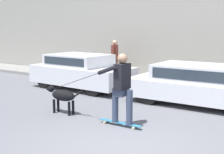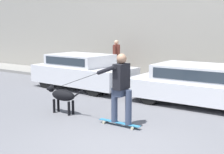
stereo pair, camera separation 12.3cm
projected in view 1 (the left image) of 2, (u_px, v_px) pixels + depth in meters
ground_plane at (121, 147)px, 6.01m from camera, size 36.00×36.00×0.00m
sidewalk_curb at (215, 91)px, 11.00m from camera, size 30.00×1.86×0.13m
parked_car_0 at (81, 71)px, 11.79m from camera, size 3.97×1.98×1.29m
parked_car_1 at (200, 85)px, 9.24m from camera, size 4.35×1.86×1.20m
dog at (62, 96)px, 8.32m from camera, size 1.21×0.33×0.73m
skateboarder at (122, 85)px, 7.14m from camera, size 2.82×0.61×1.70m
pedestrian_with_bag at (115, 57)px, 13.31m from camera, size 0.36×0.69×1.63m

